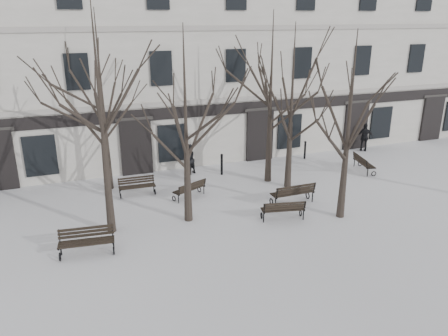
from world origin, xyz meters
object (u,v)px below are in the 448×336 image
bench_2 (293,193)px  bench_5 (363,163)px  bench_1 (283,209)px  tree_1 (185,104)px  bench_0 (86,241)px  tree_0 (99,95)px  bench_4 (190,189)px  bench_3 (137,185)px  tree_2 (351,105)px

bench_2 → bench_5: 6.16m
bench_5 → bench_2: bearing=126.8°
bench_5 → bench_1: bearing=131.9°
tree_1 → bench_0: (-4.04, -1.36, -4.27)m
tree_0 → bench_4: bearing=29.5°
bench_1 → bench_5: bearing=-139.0°
tree_1 → bench_5: bearing=13.6°
tree_0 → bench_3: bearing=65.1°
tree_1 → bench_2: size_ratio=3.88×
bench_4 → bench_5: size_ratio=0.93×
bench_3 → bench_1: bearing=-40.8°
bench_1 → tree_2: bearing=179.2°
tree_0 → bench_3: (1.54, 3.32, -4.82)m
tree_2 → bench_4: bearing=142.8°
bench_3 → tree_1: bearing=-64.3°
tree_0 → tree_1: tree_0 is taller
tree_1 → bench_5: size_ratio=4.22×
tree_1 → bench_2: (4.77, -0.03, -4.25)m
tree_2 → bench_3: tree_2 is taller
bench_4 → bench_5: (9.69, 0.32, 0.03)m
bench_1 → tree_1: bearing=-8.6°
tree_0 → bench_5: (13.43, 2.44, -4.80)m
tree_1 → bench_4: tree_1 is taller
tree_0 → bench_2: bearing=-0.8°
tree_0 → bench_5: tree_0 is taller
bench_1 → bench_3: 6.96m
bench_3 → bench_5: size_ratio=0.93×
tree_2 → bench_4: size_ratio=4.43×
tree_1 → bench_4: size_ratio=4.55×
tree_0 → tree_1: bearing=-1.5°
tree_1 → bench_1: 5.77m
bench_1 → bench_4: bench_1 is taller
tree_0 → tree_1: (3.05, -0.08, -0.49)m
bench_4 → bench_2: bearing=126.5°
bench_3 → tree_0: bearing=-113.0°
tree_0 → bench_0: size_ratio=4.37×
tree_2 → bench_1: (-2.39, 0.52, -4.18)m
bench_1 → bench_4: size_ratio=1.09×
bench_4 → bench_3: bearing=-53.7°
bench_1 → bench_2: bearing=-120.6°
bench_4 → tree_0: bearing=4.6°
bench_5 → bench_0: bearing=117.4°
bench_2 → tree_0: bearing=-2.2°
bench_1 → bench_3: bearing=-31.3°
bench_2 → bench_4: 4.65m
tree_0 → bench_3: 6.06m
tree_2 → bench_0: size_ratio=3.86×
bench_0 → bench_4: 5.92m
bench_0 → bench_5: (14.42, 3.88, -0.04)m
bench_0 → bench_2: bench_2 is taller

